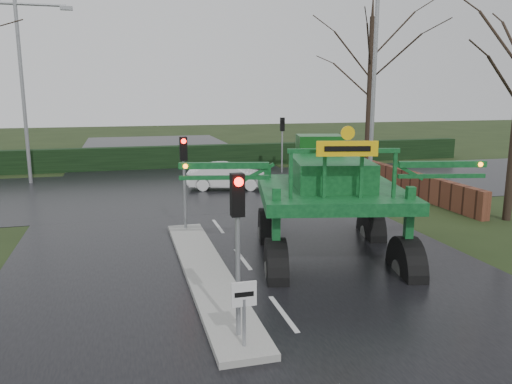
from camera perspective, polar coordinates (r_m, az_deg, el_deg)
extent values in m
plane|color=black|center=(11.94, 3.11, -13.77)|extent=(140.00, 140.00, 0.00)
cube|color=black|center=(21.16, -5.39, -2.59)|extent=(14.00, 80.00, 0.02)
cube|color=black|center=(26.96, -7.58, 0.37)|extent=(80.00, 12.00, 0.02)
cube|color=gray|center=(14.32, -5.72, -9.09)|extent=(1.20, 10.00, 0.16)
cube|color=black|center=(34.70, -9.39, 3.98)|extent=(44.00, 0.90, 1.50)
cube|color=#592D1E|center=(30.06, 12.65, 2.47)|extent=(0.40, 20.00, 1.20)
cylinder|color=gray|center=(10.04, -1.37, -14.75)|extent=(0.07, 0.07, 1.00)
cube|color=silver|center=(9.79, -1.39, -11.59)|extent=(0.50, 0.04, 0.50)
cube|color=black|center=(9.77, -1.36, -11.63)|extent=(0.38, 0.01, 0.10)
cylinder|color=gray|center=(10.06, -2.09, -7.89)|extent=(0.10, 0.10, 3.50)
cube|color=black|center=(9.71, -2.14, -0.34)|extent=(0.26, 0.22, 0.85)
sphere|color=#FF0C07|center=(9.53, -1.98, 1.16)|extent=(0.18, 0.18, 0.18)
cylinder|color=gray|center=(18.19, -8.18, 0.69)|extent=(0.10, 0.10, 3.50)
cube|color=black|center=(18.00, -8.29, 4.92)|extent=(0.26, 0.22, 0.85)
sphere|color=#FF0C07|center=(17.84, -8.27, 5.77)|extent=(0.18, 0.18, 0.18)
cylinder|color=gray|center=(32.02, 3.00, 5.32)|extent=(0.10, 0.10, 3.50)
cube|color=black|center=(31.91, 3.03, 7.73)|extent=(0.26, 0.22, 0.85)
sphere|color=#FF0C07|center=(32.02, 2.96, 8.25)|extent=(0.18, 0.18, 0.18)
cylinder|color=gray|center=(25.26, 13.27, 10.85)|extent=(0.20, 0.20, 10.00)
cylinder|color=gray|center=(30.69, -25.08, 10.12)|extent=(0.20, 0.20, 10.00)
cylinder|color=gray|center=(30.92, -24.30, 18.96)|extent=(3.52, 0.14, 0.14)
cube|color=gray|center=(30.70, -20.86, 19.04)|extent=(0.65, 0.30, 0.20)
cylinder|color=black|center=(35.32, 12.80, 10.90)|extent=(0.32, 0.32, 10.00)
cone|color=black|center=(35.79, 13.22, 20.22)|extent=(0.24, 0.24, 2.50)
cylinder|color=black|center=(15.78, -5.07, -3.51)|extent=(1.02, 2.16, 2.08)
cylinder|color=#595B56|center=(15.78, -5.07, -3.51)|extent=(0.76, 0.85, 0.73)
cube|color=#0B3F1A|center=(15.50, -5.15, 1.14)|extent=(0.27, 0.27, 2.39)
cylinder|color=black|center=(16.05, 8.43, -3.34)|extent=(1.02, 2.16, 2.08)
cylinder|color=#595B56|center=(16.05, 8.43, -3.34)|extent=(0.76, 0.85, 0.73)
cube|color=#0B3F1A|center=(15.78, 8.57, 1.24)|extent=(0.27, 0.27, 2.39)
cylinder|color=black|center=(12.20, -5.84, -7.99)|extent=(1.02, 2.16, 2.08)
cylinder|color=#595B56|center=(12.20, -5.84, -7.99)|extent=(0.76, 0.85, 0.73)
cube|color=#0B3F1A|center=(11.84, -5.97, -2.03)|extent=(0.27, 0.27, 2.39)
cylinder|color=black|center=(12.55, 11.65, -7.62)|extent=(1.02, 2.16, 2.08)
cylinder|color=#595B56|center=(12.55, 11.65, -7.62)|extent=(0.76, 0.85, 0.73)
cube|color=#0B3F1A|center=(12.19, 11.89, -1.83)|extent=(0.27, 0.27, 2.39)
cube|color=#0B3F1A|center=(13.58, 2.37, 2.63)|extent=(5.36, 5.83, 0.36)
cube|color=#0B3F1A|center=(13.71, 2.31, 5.13)|extent=(2.92, 3.55, 0.94)
cube|color=#104514|center=(15.74, 1.69, 7.26)|extent=(1.80, 1.56, 1.35)
cube|color=#0B3F1A|center=(11.78, 3.11, 8.69)|extent=(3.07, 0.81, 0.12)
cube|color=#0B3F1A|center=(13.19, -12.10, 6.24)|extent=(2.68, 0.78, 0.19)
sphere|color=orange|center=(13.33, -17.06, 6.04)|extent=(0.15, 0.15, 0.15)
cube|color=#0B3F1A|center=(13.75, 16.59, 6.22)|extent=(2.68, 0.78, 0.19)
sphere|color=orange|center=(14.07, 21.16, 6.03)|extent=(0.15, 0.15, 0.15)
cube|color=yellow|center=(11.36, 3.32, 9.12)|extent=(1.64, 0.43, 0.42)
cube|color=black|center=(11.36, 3.32, 9.12)|extent=(1.22, 0.28, 0.15)
cylinder|color=yellow|center=(11.35, 3.34, 11.22)|extent=(0.37, 0.12, 0.37)
imported|color=white|center=(26.68, -3.24, 0.32)|extent=(4.47, 2.43, 1.40)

